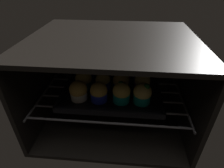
{
  "coord_description": "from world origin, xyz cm",
  "views": [
    {
      "loc": [
        5.26,
        -38.01,
        55.32
      ],
      "look_at": [
        0.0,
        20.63,
        17.22
      ],
      "focal_mm": 28.59,
      "sensor_mm": 36.0,
      "label": 1
    }
  ],
  "objects_px": {
    "muffin_row1_col1": "(103,81)",
    "muffin_row0_col0": "(79,91)",
    "muffin_row1_col3": "(142,83)",
    "muffin_row2_col3": "(140,72)",
    "muffin_row2_col2": "(123,73)",
    "muffin_row1_col0": "(84,80)",
    "baking_tray": "(112,89)",
    "muffin_row0_col2": "(121,93)",
    "muffin_row1_col2": "(121,82)",
    "muffin_row2_col1": "(105,71)",
    "muffin_row0_col3": "(142,94)",
    "muffin_row0_col1": "(99,92)",
    "muffin_row2_col0": "(87,71)"
  },
  "relations": [
    {
      "from": "muffin_row0_col3",
      "to": "muffin_row2_col0",
      "type": "xyz_separation_m",
      "value": [
        -0.23,
        0.15,
        -0.0
      ]
    },
    {
      "from": "muffin_row0_col1",
      "to": "muffin_row0_col2",
      "type": "height_order",
      "value": "muffin_row0_col2"
    },
    {
      "from": "muffin_row2_col1",
      "to": "muffin_row2_col2",
      "type": "distance_m",
      "value": 0.08
    },
    {
      "from": "muffin_row0_col3",
      "to": "muffin_row2_col1",
      "type": "relative_size",
      "value": 1.01
    },
    {
      "from": "muffin_row1_col3",
      "to": "muffin_row2_col3",
      "type": "xyz_separation_m",
      "value": [
        -0.0,
        0.08,
        0.0
      ]
    },
    {
      "from": "muffin_row2_col1",
      "to": "baking_tray",
      "type": "bearing_deg",
      "value": -63.78
    },
    {
      "from": "muffin_row1_col3",
      "to": "muffin_row1_col0",
      "type": "bearing_deg",
      "value": -179.36
    },
    {
      "from": "muffin_row2_col3",
      "to": "muffin_row1_col0",
      "type": "bearing_deg",
      "value": -160.46
    },
    {
      "from": "muffin_row1_col1",
      "to": "muffin_row0_col0",
      "type": "bearing_deg",
      "value": -135.98
    },
    {
      "from": "muffin_row2_col3",
      "to": "muffin_row0_col1",
      "type": "bearing_deg",
      "value": -134.71
    },
    {
      "from": "muffin_row0_col0",
      "to": "muffin_row2_col0",
      "type": "bearing_deg",
      "value": 89.59
    },
    {
      "from": "muffin_row0_col0",
      "to": "muffin_row1_col0",
      "type": "relative_size",
      "value": 0.96
    },
    {
      "from": "muffin_row2_col1",
      "to": "muffin_row1_col3",
      "type": "bearing_deg",
      "value": -26.41
    },
    {
      "from": "muffin_row1_col2",
      "to": "baking_tray",
      "type": "bearing_deg",
      "value": -179.83
    },
    {
      "from": "muffin_row1_col1",
      "to": "muffin_row1_col2",
      "type": "bearing_deg",
      "value": -0.12
    },
    {
      "from": "muffin_row1_col1",
      "to": "muffin_row2_col3",
      "type": "xyz_separation_m",
      "value": [
        0.15,
        0.08,
        0.01
      ]
    },
    {
      "from": "muffin_row0_col1",
      "to": "muffin_row1_col3",
      "type": "xyz_separation_m",
      "value": [
        0.16,
        0.08,
        0.0
      ]
    },
    {
      "from": "muffin_row2_col2",
      "to": "muffin_row2_col3",
      "type": "distance_m",
      "value": 0.07
    },
    {
      "from": "muffin_row2_col1",
      "to": "muffin_row2_col3",
      "type": "xyz_separation_m",
      "value": [
        0.15,
        0.0,
        -0.0
      ]
    },
    {
      "from": "muffin_row1_col0",
      "to": "muffin_row1_col2",
      "type": "bearing_deg",
      "value": 1.32
    },
    {
      "from": "muffin_row1_col3",
      "to": "muffin_row0_col2",
      "type": "bearing_deg",
      "value": -134.95
    },
    {
      "from": "muffin_row2_col3",
      "to": "muffin_row2_col2",
      "type": "bearing_deg",
      "value": -176.62
    },
    {
      "from": "muffin_row1_col1",
      "to": "muffin_row1_col3",
      "type": "distance_m",
      "value": 0.15
    },
    {
      "from": "muffin_row0_col1",
      "to": "muffin_row1_col2",
      "type": "relative_size",
      "value": 0.98
    },
    {
      "from": "baking_tray",
      "to": "muffin_row1_col2",
      "type": "relative_size",
      "value": 5.08
    },
    {
      "from": "muffin_row2_col2",
      "to": "muffin_row2_col3",
      "type": "relative_size",
      "value": 0.89
    },
    {
      "from": "muffin_row1_col1",
      "to": "muffin_row1_col2",
      "type": "relative_size",
      "value": 0.94
    },
    {
      "from": "muffin_row1_col2",
      "to": "muffin_row2_col3",
      "type": "distance_m",
      "value": 0.11
    },
    {
      "from": "baking_tray",
      "to": "muffin_row0_col2",
      "type": "xyz_separation_m",
      "value": [
        0.04,
        -0.08,
        0.04
      ]
    },
    {
      "from": "muffin_row0_col3",
      "to": "muffin_row1_col0",
      "type": "bearing_deg",
      "value": 161.85
    },
    {
      "from": "muffin_row0_col3",
      "to": "muffin_row0_col1",
      "type": "bearing_deg",
      "value": -179.54
    },
    {
      "from": "muffin_row1_col1",
      "to": "muffin_row1_col3",
      "type": "relative_size",
      "value": 0.95
    },
    {
      "from": "baking_tray",
      "to": "muffin_row0_col1",
      "type": "bearing_deg",
      "value": -117.19
    },
    {
      "from": "muffin_row1_col2",
      "to": "muffin_row2_col2",
      "type": "xyz_separation_m",
      "value": [
        0.01,
        0.07,
        0.0
      ]
    },
    {
      "from": "muffin_row0_col3",
      "to": "muffin_row2_col3",
      "type": "distance_m",
      "value": 0.15
    },
    {
      "from": "muffin_row2_col2",
      "to": "muffin_row2_col3",
      "type": "bearing_deg",
      "value": 3.38
    },
    {
      "from": "muffin_row0_col0",
      "to": "muffin_row1_col3",
      "type": "xyz_separation_m",
      "value": [
        0.23,
        0.07,
        0.0
      ]
    },
    {
      "from": "baking_tray",
      "to": "muffin_row1_col0",
      "type": "relative_size",
      "value": 4.99
    },
    {
      "from": "muffin_row0_col2",
      "to": "muffin_row1_col3",
      "type": "relative_size",
      "value": 1.07
    },
    {
      "from": "muffin_row0_col2",
      "to": "muffin_row1_col1",
      "type": "distance_m",
      "value": 0.11
    },
    {
      "from": "muffin_row0_col1",
      "to": "muffin_row1_col3",
      "type": "height_order",
      "value": "same"
    },
    {
      "from": "muffin_row0_col0",
      "to": "muffin_row2_col0",
      "type": "xyz_separation_m",
      "value": [
        0.0,
        0.15,
        0.0
      ]
    },
    {
      "from": "muffin_row0_col3",
      "to": "muffin_row1_col0",
      "type": "distance_m",
      "value": 0.24
    },
    {
      "from": "muffin_row1_col0",
      "to": "muffin_row2_col3",
      "type": "bearing_deg",
      "value": 19.54
    },
    {
      "from": "muffin_row0_col1",
      "to": "muffin_row0_col3",
      "type": "distance_m",
      "value": 0.15
    },
    {
      "from": "muffin_row0_col3",
      "to": "muffin_row2_col3",
      "type": "bearing_deg",
      "value": 90.23
    },
    {
      "from": "baking_tray",
      "to": "muffin_row0_col2",
      "type": "distance_m",
      "value": 0.1
    },
    {
      "from": "muffin_row1_col0",
      "to": "muffin_row2_col3",
      "type": "distance_m",
      "value": 0.24
    },
    {
      "from": "baking_tray",
      "to": "muffin_row2_col1",
      "type": "relative_size",
      "value": 4.71
    },
    {
      "from": "muffin_row1_col1",
      "to": "muffin_row2_col2",
      "type": "height_order",
      "value": "muffin_row2_col2"
    }
  ]
}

